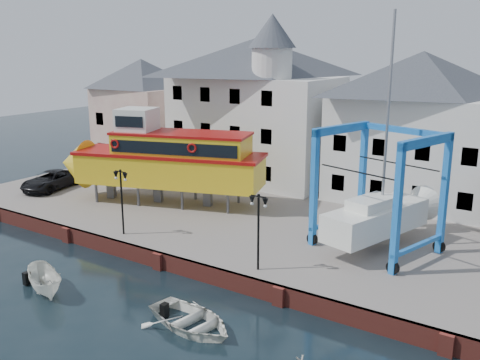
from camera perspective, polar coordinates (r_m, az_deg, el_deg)
The scene contains 13 objects.
ground at distance 31.74m, azimuth -8.64°, elevation -9.38°, with size 140.00×140.00×0.00m, color black.
hardstanding at distance 39.83m, azimuth 1.99°, elevation -3.51°, with size 44.00×22.00×1.00m, color slate.
quay_wall at distance 31.62m, azimuth -8.54°, elevation -8.49°, with size 44.00×0.47×1.00m.
building_pink at distance 54.96m, azimuth -10.31°, elevation 7.22°, with size 8.00×7.00×10.30m.
building_white_main at distance 47.08m, azimuth 1.73°, elevation 7.77°, with size 14.00×8.30×14.00m.
building_white_right at distance 42.21m, azimuth 18.45°, elevation 5.28°, with size 12.00×8.00×11.20m.
lamp_post_left at distance 33.87m, azimuth -12.57°, elevation -0.57°, with size 1.12×0.32×4.20m.
lamp_post_right at distance 27.76m, azimuth 1.99°, elevation -3.50°, with size 1.12×0.32×4.20m.
tour_boat at distance 40.48m, azimuth -8.79°, elevation 2.23°, with size 16.64×8.65×7.07m.
travel_lift at distance 32.58m, azimuth 15.18°, elevation -3.01°, with size 7.38×9.20×13.48m.
van at distance 46.88m, azimuth -19.53°, elevation -0.02°, with size 2.50×5.42×1.51m, color black.
motorboat_a at distance 30.42m, azimuth -19.95°, elevation -11.21°, with size 1.42×3.78×1.46m, color white.
motorboat_b at distance 25.58m, azimuth -5.23°, elevation -15.40°, with size 3.39×4.74×0.98m, color white.
Camera 1 is at (19.81, -21.36, 12.61)m, focal length 40.00 mm.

